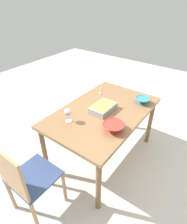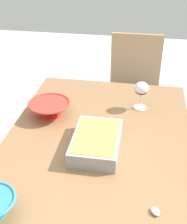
% 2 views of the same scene
% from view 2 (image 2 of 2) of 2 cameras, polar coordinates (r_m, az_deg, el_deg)
% --- Properties ---
extents(dining_table, '(1.41, 0.90, 0.75)m').
position_cam_2_polar(dining_table, '(1.50, 0.31, -8.96)').
color(dining_table, olive).
rests_on(dining_table, ground_plane).
extents(chair, '(0.42, 0.41, 0.93)m').
position_cam_2_polar(chair, '(2.47, 7.29, 3.87)').
color(chair, '#334772').
rests_on(chair, ground_plane).
extents(wine_glass, '(0.08, 0.08, 0.16)m').
position_cam_2_polar(wine_glass, '(1.72, 8.75, 4.01)').
color(wine_glass, white).
rests_on(wine_glass, dining_table).
extents(casserole_dish, '(0.32, 0.21, 0.07)m').
position_cam_2_polar(casserole_dish, '(1.42, 0.53, -5.40)').
color(casserole_dish, '#99999E').
rests_on(casserole_dish, dining_table).
extents(small_bowl, '(0.23, 0.23, 0.08)m').
position_cam_2_polar(small_bowl, '(1.68, -8.05, 0.73)').
color(small_bowl, red).
rests_on(small_bowl, dining_table).
extents(serving_spoon, '(0.23, 0.14, 0.01)m').
position_cam_2_polar(serving_spoon, '(1.17, 12.56, -19.18)').
color(serving_spoon, silver).
rests_on(serving_spoon, dining_table).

